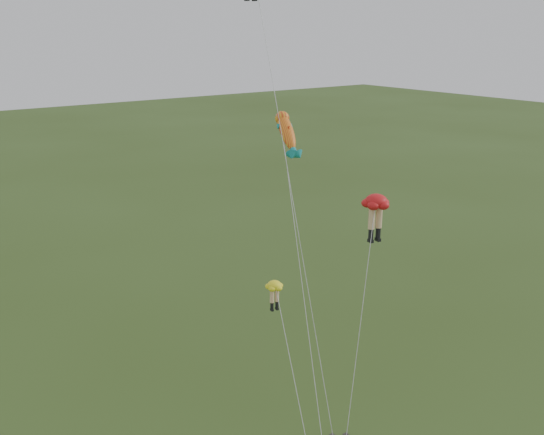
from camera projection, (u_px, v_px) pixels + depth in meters
legs_kite_red_mid at (376, 207)px, 32.79m from camera, size 5.26×3.88×11.98m
legs_kite_yellow at (276, 296)px, 30.61m from camera, size 1.96×5.62×8.32m
fish_kite at (287, 132)px, 35.68m from camera, size 5.09×10.21×16.07m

